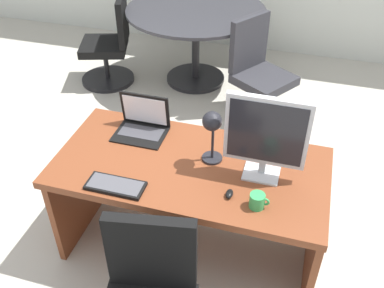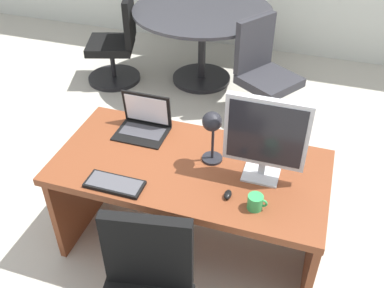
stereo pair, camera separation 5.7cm
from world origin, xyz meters
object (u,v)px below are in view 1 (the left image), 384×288
(laptop, at_px, (143,120))
(mouse, at_px, (229,194))
(meeting_chair_far, at_px, (259,80))
(desk, at_px, (192,184))
(desk_lamp, at_px, (212,127))
(coffee_mug, at_px, (257,201))
(monitor, at_px, (266,134))
(keyboard, at_px, (115,186))
(meeting_chair_near, at_px, (110,49))
(meeting_table, at_px, (196,27))

(laptop, xyz_separation_m, mouse, (0.66, -0.44, -0.06))
(laptop, height_order, meeting_chair_far, laptop)
(desk, bearing_deg, desk_lamp, 8.55)
(coffee_mug, bearing_deg, laptop, 149.66)
(mouse, bearing_deg, laptop, 146.28)
(monitor, relative_size, desk_lamp, 1.46)
(keyboard, bearing_deg, meeting_chair_near, 116.24)
(coffee_mug, bearing_deg, keyboard, -174.80)
(mouse, bearing_deg, meeting_chair_near, 128.73)
(keyboard, relative_size, coffee_mug, 3.07)
(desk_lamp, distance_m, meeting_table, 2.29)
(desk, relative_size, meeting_chair_far, 1.70)
(monitor, relative_size, meeting_chair_far, 0.54)
(laptop, distance_m, mouse, 0.79)
(laptop, bearing_deg, meeting_table, 96.12)
(coffee_mug, distance_m, meeting_chair_near, 2.89)
(laptop, distance_m, meeting_table, 1.98)
(mouse, bearing_deg, desk, 139.59)
(monitor, height_order, keyboard, monitor)
(desk, distance_m, meeting_chair_far, 1.70)
(mouse, distance_m, coffee_mug, 0.16)
(monitor, bearing_deg, meeting_chair_near, 133.93)
(desk, height_order, meeting_table, meeting_table)
(desk_lamp, bearing_deg, monitor, -5.95)
(coffee_mug, height_order, meeting_chair_far, meeting_chair_far)
(mouse, relative_size, meeting_chair_near, 0.08)
(coffee_mug, distance_m, meeting_chair_far, 2.01)
(mouse, height_order, meeting_table, meeting_table)
(monitor, distance_m, meeting_chair_near, 2.74)
(coffee_mug, xyz_separation_m, meeting_chair_near, (-1.87, 2.17, -0.40))
(meeting_table, bearing_deg, laptop, -83.88)
(desk, distance_m, mouse, 0.41)
(laptop, xyz_separation_m, desk_lamp, (0.49, -0.19, 0.17))
(desk_lamp, bearing_deg, mouse, -56.71)
(desk, height_order, meeting_chair_near, meeting_chair_near)
(laptop, relative_size, meeting_table, 0.23)
(laptop, distance_m, meeting_chair_near, 2.05)
(desk_lamp, distance_m, coffee_mug, 0.47)
(desk, bearing_deg, mouse, -40.41)
(keyboard, xyz_separation_m, meeting_chair_near, (-1.10, 2.24, -0.37))
(meeting_table, bearing_deg, coffee_mug, -67.29)
(keyboard, distance_m, mouse, 0.62)
(coffee_mug, relative_size, meeting_chair_near, 0.11)
(coffee_mug, height_order, meeting_table, coffee_mug)
(desk_lamp, distance_m, meeting_chair_near, 2.51)
(keyboard, relative_size, meeting_chair_near, 0.35)
(monitor, xyz_separation_m, meeting_table, (-1.00, 2.18, -0.40))
(monitor, relative_size, mouse, 7.14)
(keyboard, distance_m, desk_lamp, 0.61)
(coffee_mug, xyz_separation_m, meeting_table, (-1.02, 2.44, -0.16))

